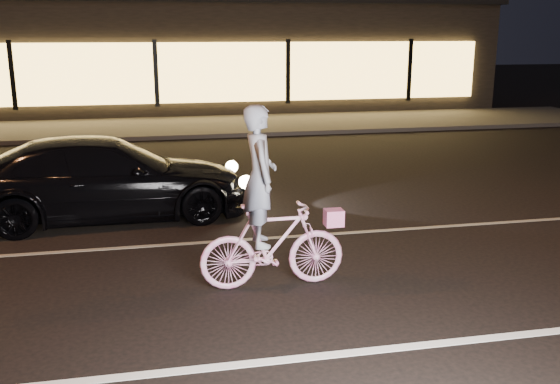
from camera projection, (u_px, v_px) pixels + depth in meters
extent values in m
plane|color=black|center=(181.00, 302.00, 7.08)|extent=(90.00, 90.00, 0.00)
cube|color=silver|center=(189.00, 370.00, 5.66)|extent=(60.00, 0.12, 0.01)
cube|color=gray|center=(174.00, 244.00, 8.98)|extent=(60.00, 0.10, 0.01)
cube|color=#383533|center=(159.00, 127.00, 19.39)|extent=(30.00, 4.00, 0.12)
cube|color=black|center=(154.00, 56.00, 24.58)|extent=(25.00, 8.00, 4.00)
cube|color=black|center=(151.00, 2.00, 24.07)|extent=(25.40, 8.40, 0.30)
cube|color=#FFC359|center=(156.00, 73.00, 20.80)|extent=(23.00, 0.15, 2.00)
cube|color=black|center=(12.00, 75.00, 19.84)|extent=(0.15, 0.08, 2.20)
cube|color=black|center=(156.00, 73.00, 20.72)|extent=(0.15, 0.08, 2.20)
cube|color=black|center=(288.00, 72.00, 21.61)|extent=(0.15, 0.08, 2.20)
cube|color=black|center=(410.00, 70.00, 22.49)|extent=(0.15, 0.08, 2.20)
imported|color=#DB3F91|center=(273.00, 245.00, 7.39)|extent=(1.74, 0.49, 1.05)
imported|color=silver|center=(260.00, 176.00, 7.15)|extent=(0.39, 0.60, 1.65)
cube|color=#E54985|center=(334.00, 218.00, 7.46)|extent=(0.22, 0.18, 0.20)
imported|color=black|center=(106.00, 178.00, 10.11)|extent=(4.67, 2.11, 1.33)
sphere|color=#FFF2BF|center=(232.00, 167.00, 11.24)|extent=(0.22, 0.22, 0.22)
sphere|color=#FFF2BF|center=(246.00, 182.00, 10.10)|extent=(0.22, 0.22, 0.22)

